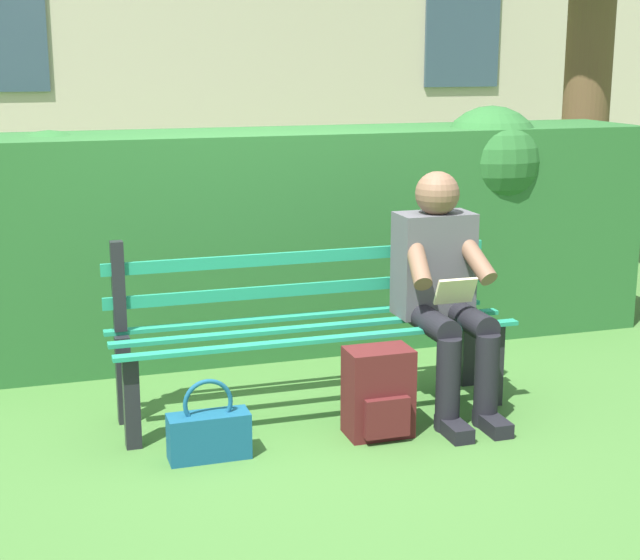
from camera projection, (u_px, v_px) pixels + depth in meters
ground at (314, 413)px, 4.76m from camera, size 60.00×60.00×0.00m
park_bench at (310, 325)px, 4.72m from camera, size 1.97×0.48×0.89m
person_seated at (443, 286)px, 4.71m from camera, size 0.44×0.73×1.18m
hedge_backdrop at (269, 234)px, 5.72m from camera, size 4.78×0.80×1.43m
backpack at (379, 393)px, 4.44m from camera, size 0.30×0.27×0.42m
handbag at (209, 433)px, 4.20m from camera, size 0.36×0.14×0.37m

